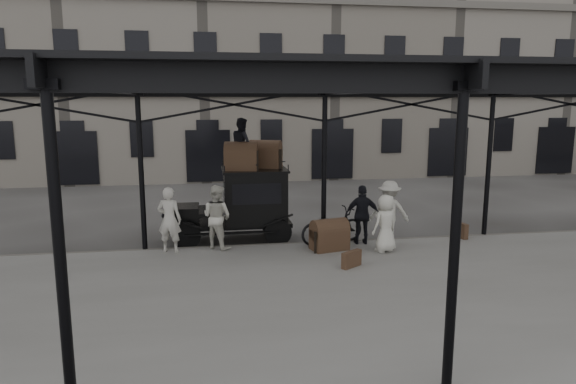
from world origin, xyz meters
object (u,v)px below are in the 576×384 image
Objects in this scene: porter_left at (169,220)px; bicycle at (332,226)px; steamer_trunk_roof_near at (241,158)px; steamer_trunk_platform at (329,237)px; porter_official at (362,215)px; taxi at (244,201)px.

porter_left is 0.92× the size of bicycle.
steamer_trunk_roof_near is 3.40m from steamer_trunk_platform.
porter_official reaches higher than bicycle.
steamer_trunk_roof_near reaches higher than taxi.
taxi is 2.73m from bicycle.
porter_official is at bearing -164.34° from porter_left.
porter_official is at bearing 8.84° from steamer_trunk_platform.
porter_left is at bearing -141.43° from steamer_trunk_roof_near.
taxi is 3.91× the size of steamer_trunk_roof_near.
steamer_trunk_roof_near is at bearing 54.66° from bicycle.
taxi is at bearing 49.07° from bicycle.
bicycle is at bearing 56.99° from steamer_trunk_platform.
porter_official is 3.82m from steamer_trunk_roof_near.
porter_left is (-2.09, -1.34, -0.17)m from taxi.
bicycle is (2.40, -1.17, -0.55)m from taxi.
steamer_trunk_roof_near reaches higher than porter_left.
bicycle is 1.99× the size of steamer_trunk_platform.
porter_official is at bearing -8.48° from steamer_trunk_roof_near.
porter_official is 1.73× the size of steamer_trunk_platform.
bicycle is at bearing -4.43° from porter_official.
bicycle is at bearing -10.30° from steamer_trunk_roof_near.
taxi is 1.34m from steamer_trunk_roof_near.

